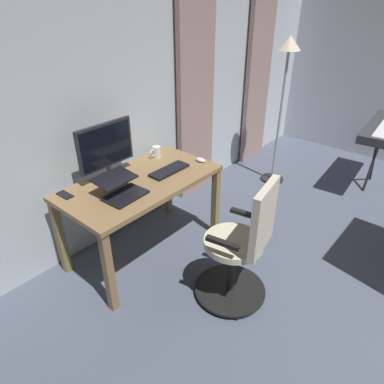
{
  "coord_description": "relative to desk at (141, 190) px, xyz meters",
  "views": [
    {
      "loc": [
        2.52,
        -0.84,
        2.1
      ],
      "look_at": [
        0.92,
        -2.21,
        0.87
      ],
      "focal_mm": 32.47,
      "sensor_mm": 36.0,
      "label": 1
    }
  ],
  "objects": [
    {
      "name": "computer_mouse",
      "position": [
        -0.6,
        0.15,
        0.12
      ],
      "size": [
        0.06,
        0.1,
        0.04
      ],
      "primitive_type": "ellipsoid",
      "color": "white",
      "rests_on": "desk"
    },
    {
      "name": "computer_monitor",
      "position": [
        0.13,
        -0.24,
        0.36
      ],
      "size": [
        0.52,
        0.18,
        0.47
      ],
      "color": "#232328",
      "rests_on": "desk"
    },
    {
      "name": "mug_tea",
      "position": [
        -0.41,
        -0.23,
        0.15
      ],
      "size": [
        0.13,
        0.08,
        0.11
      ],
      "color": "white",
      "rests_on": "desk"
    },
    {
      "name": "cell_phone_by_monitor",
      "position": [
        0.55,
        -0.25,
        0.1
      ],
      "size": [
        0.07,
        0.15,
        0.01
      ],
      "primitive_type": "cube",
      "rotation": [
        0.0,
        0.0,
        0.03
      ],
      "color": "black",
      "rests_on": "desk"
    },
    {
      "name": "laptop",
      "position": [
        0.26,
        0.08,
        0.15
      ],
      "size": [
        0.33,
        0.33,
        0.14
      ],
      "rotation": [
        0.0,
        0.0,
        0.05
      ],
      "color": "black",
      "rests_on": "desk"
    },
    {
      "name": "back_room_partition",
      "position": [
        -0.87,
        -0.51,
        0.78
      ],
      "size": [
        5.44,
        0.1,
        2.86
      ],
      "primitive_type": "cube",
      "color": "silver",
      "rests_on": "ground"
    },
    {
      "name": "floor_lamp",
      "position": [
        -2.0,
        0.2,
        0.65
      ],
      "size": [
        0.28,
        0.28,
        1.7
      ],
      "color": "black",
      "rests_on": "ground"
    },
    {
      "name": "desk",
      "position": [
        0.0,
        0.0,
        0.0
      ],
      "size": [
        1.34,
        0.71,
        0.74
      ],
      "color": "olive",
      "rests_on": "ground"
    },
    {
      "name": "computer_keyboard",
      "position": [
        -0.27,
        0.07,
        0.11
      ],
      "size": [
        0.38,
        0.14,
        0.02
      ],
      "primitive_type": "cube",
      "color": "black",
      "rests_on": "desk"
    },
    {
      "name": "curtain_left_panel",
      "position": [
        -2.44,
        -0.4,
        0.64
      ],
      "size": [
        0.51,
        0.06,
        2.57
      ],
      "primitive_type": "cube",
      "color": "#A4837A",
      "rests_on": "ground"
    },
    {
      "name": "curtain_right_panel",
      "position": [
        -1.18,
        -0.4,
        0.64
      ],
      "size": [
        0.54,
        0.06,
        2.57
      ],
      "primitive_type": "cube",
      "color": "#A4837A",
      "rests_on": "ground"
    },
    {
      "name": "office_chair",
      "position": [
        -0.08,
        0.97,
        -0.17
      ],
      "size": [
        0.56,
        0.56,
        1.04
      ],
      "rotation": [
        0.0,
        0.0,
        3.33
      ],
      "color": "black",
      "rests_on": "ground"
    },
    {
      "name": "piano_keyboard",
      "position": [
        -2.65,
        1.16,
        0.08
      ],
      "size": [
        1.12,
        0.41,
        0.8
      ],
      "rotation": [
        0.0,
        0.0,
        0.08
      ],
      "color": "black",
      "rests_on": "ground"
    }
  ]
}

